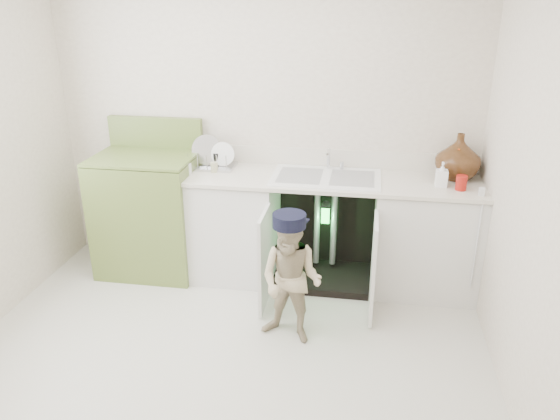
# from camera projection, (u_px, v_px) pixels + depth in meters

# --- Properties ---
(ground) EXTENTS (3.50, 3.50, 0.00)m
(ground) POSITION_uv_depth(u_px,v_px,m) (223.00, 360.00, 3.59)
(ground) COLOR beige
(ground) RESTS_ON ground
(room_shell) EXTENTS (6.00, 5.50, 1.26)m
(room_shell) POSITION_uv_depth(u_px,v_px,m) (214.00, 181.00, 3.12)
(room_shell) COLOR silver
(room_shell) RESTS_ON ground
(counter_run) EXTENTS (2.44, 1.02, 1.26)m
(counter_run) POSITION_uv_depth(u_px,v_px,m) (329.00, 226.00, 4.43)
(counter_run) COLOR silver
(counter_run) RESTS_ON ground
(avocado_stove) EXTENTS (0.82, 0.65, 1.27)m
(avocado_stove) POSITION_uv_depth(u_px,v_px,m) (149.00, 212.00, 4.61)
(avocado_stove) COLOR olive
(avocado_stove) RESTS_ON ground
(repair_worker) EXTENTS (0.52, 0.77, 0.93)m
(repair_worker) POSITION_uv_depth(u_px,v_px,m) (291.00, 279.00, 3.65)
(repair_worker) COLOR #CAB691
(repair_worker) RESTS_ON ground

